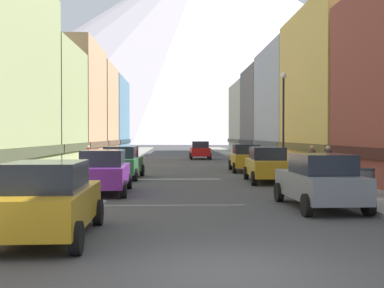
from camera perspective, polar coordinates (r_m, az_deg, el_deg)
ground_plane at (r=8.85m, az=4.00°, el=-14.55°), size 400.00×400.00×0.00m
sidewalk_left at (r=43.87m, az=-8.96°, el=-2.02°), size 2.50×100.00×0.15m
sidewalk_right at (r=44.13m, az=7.38°, el=-2.00°), size 2.50×100.00×0.15m
storefront_left_2 at (r=35.42m, az=-19.83°, el=3.67°), size 8.79×8.65×8.43m
storefront_left_3 at (r=44.62m, az=-15.04°, el=4.28°), size 7.24×10.15×10.26m
storefront_left_4 at (r=54.96m, az=-13.06°, el=3.48°), size 8.24×9.65×9.90m
storefront_left_5 at (r=66.76m, az=-10.94°, el=3.02°), size 7.93×13.22×9.83m
storefront_right_2 at (r=35.75m, az=18.23°, el=5.60°), size 8.06×12.65×10.90m
storefront_right_3 at (r=47.96m, az=12.26°, el=4.26°), size 6.98×12.94×10.60m
storefront_right_4 at (r=59.91m, az=9.70°, el=3.47°), size 7.64×10.92×10.30m
storefront_right_5 at (r=72.20m, az=7.40°, el=2.86°), size 6.93×13.66×9.81m
car_left_0 at (r=11.90m, az=-16.19°, el=-6.16°), size 2.16×4.44×1.78m
car_left_1 at (r=20.65m, az=-10.05°, el=-3.11°), size 2.17×4.45×1.78m
car_left_2 at (r=27.50m, az=-8.02°, el=-2.09°), size 2.23×4.47×1.78m
car_right_0 at (r=16.68m, az=14.43°, el=-4.10°), size 2.21×4.47×1.78m
car_right_1 at (r=25.51m, az=8.66°, el=-2.33°), size 2.18×4.46×1.78m
car_right_2 at (r=33.05m, az=6.22°, el=-1.57°), size 2.18×4.45×1.78m
car_driving_0 at (r=49.87m, az=0.93°, el=-0.70°), size 2.06×4.40×1.78m
trash_bin_right at (r=19.96m, az=19.38°, el=-4.03°), size 0.59×0.59×0.98m
potted_plant_0 at (r=27.38m, az=14.83°, el=-2.77°), size 0.48×0.48×0.87m
pedestrian_0 at (r=24.13m, az=15.29°, el=-2.39°), size 0.36×0.36×1.75m
pedestrian_1 at (r=26.73m, az=13.56°, el=-2.10°), size 0.36×0.36×1.71m
pedestrian_2 at (r=31.40m, az=-11.77°, el=-1.73°), size 0.36×0.36×1.61m
streetlamp_right at (r=29.22m, az=10.42°, el=4.14°), size 0.36×0.36×5.86m
mountain_backdrop at (r=273.54m, az=1.85°, el=11.37°), size 291.81×291.81×103.30m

